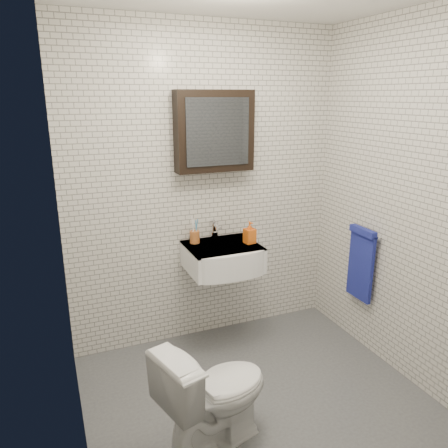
# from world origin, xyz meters

# --- Properties ---
(ground) EXTENTS (2.20, 2.00, 0.01)m
(ground) POSITION_xyz_m (0.00, 0.00, 0.01)
(ground) COLOR #484B4F
(ground) RESTS_ON ground
(room_shell) EXTENTS (2.22, 2.02, 2.51)m
(room_shell) POSITION_xyz_m (0.00, 0.00, 1.47)
(room_shell) COLOR silver
(room_shell) RESTS_ON ground
(washbasin) EXTENTS (0.55, 0.50, 0.20)m
(washbasin) POSITION_xyz_m (0.05, 0.73, 0.76)
(washbasin) COLOR white
(washbasin) RESTS_ON room_shell
(faucet) EXTENTS (0.06, 0.20, 0.15)m
(faucet) POSITION_xyz_m (0.05, 0.93, 0.92)
(faucet) COLOR silver
(faucet) RESTS_ON washbasin
(mirror_cabinet) EXTENTS (0.60, 0.15, 0.60)m
(mirror_cabinet) POSITION_xyz_m (0.05, 0.93, 1.70)
(mirror_cabinet) COLOR black
(mirror_cabinet) RESTS_ON room_shell
(towel_rail) EXTENTS (0.09, 0.30, 0.58)m
(towel_rail) POSITION_xyz_m (1.04, 0.35, 0.72)
(towel_rail) COLOR silver
(towel_rail) RESTS_ON room_shell
(toothbrush_cup) EXTENTS (0.10, 0.10, 0.21)m
(toothbrush_cup) POSITION_xyz_m (-0.13, 0.90, 0.90)
(toothbrush_cup) COLOR #A55A29
(toothbrush_cup) RESTS_ON washbasin
(soap_bottle) EXTENTS (0.09, 0.09, 0.17)m
(soap_bottle) POSITION_xyz_m (0.27, 0.74, 0.94)
(soap_bottle) COLOR #F65619
(soap_bottle) RESTS_ON washbasin
(toilet) EXTENTS (0.74, 0.54, 0.67)m
(toilet) POSITION_xyz_m (-0.40, -0.21, 0.34)
(toilet) COLOR white
(toilet) RESTS_ON ground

